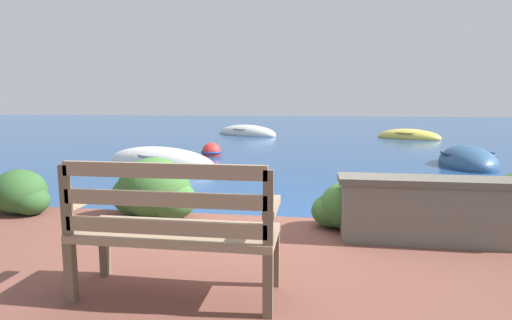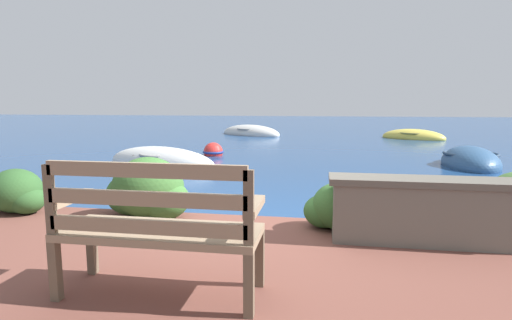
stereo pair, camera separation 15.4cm
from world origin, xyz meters
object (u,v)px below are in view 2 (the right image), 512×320
Objects in this scene: rowboat_mid at (470,163)px; mooring_buoy at (213,152)px; park_bench at (157,226)px; rowboat_far at (413,137)px; rowboat_nearest at (161,163)px; rowboat_outer at (251,133)px.

rowboat_mid reaches higher than mooring_buoy.
park_bench reaches higher than rowboat_far.
rowboat_mid is at bearing -7.64° from mooring_buoy.
rowboat_far is (4.80, 15.02, -0.64)m from park_bench.
rowboat_nearest is at bearing -75.96° from rowboat_mid.
rowboat_nearest is 5.30× the size of mooring_buoy.
rowboat_far is at bearing 77.38° from park_bench.
mooring_buoy is at bearing 108.24° from park_bench.
mooring_buoy is (-2.01, 8.60, -0.61)m from park_bench.
rowboat_outer is (-2.22, 15.85, -0.63)m from park_bench.
rowboat_outer is 7.25m from mooring_buoy.
park_bench reaches higher than rowboat_nearest.
park_bench is at bearing -49.84° from rowboat_outer.
park_bench reaches higher than mooring_buoy.
park_bench is 0.42× the size of rowboat_nearest.
park_bench reaches higher than rowboat_outer.
rowboat_nearest is 0.93× the size of rowboat_outer.
rowboat_mid reaches higher than rowboat_nearest.
rowboat_outer is at bearing 103.06° from park_bench.
rowboat_mid is (4.55, 7.72, -0.63)m from park_bench.
rowboat_far is 9.36m from mooring_buoy.
rowboat_mid is at bearing -152.38° from rowboat_nearest.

